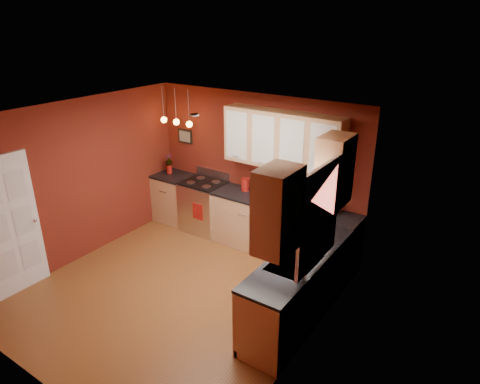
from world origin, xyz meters
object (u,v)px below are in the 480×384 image
Objects in this scene: red_canister at (245,185)px; coffee_maker at (329,205)px; soap_pump at (302,274)px; sink at (294,264)px; gas_range at (204,206)px.

red_canister is 0.75× the size of coffee_maker.
red_canister reaches higher than soap_pump.
coffee_maker is (-0.24, 1.58, 0.16)m from sink.
sink reaches higher than gas_range.
coffee_maker reaches higher than sink.
gas_range is 6.10× the size of soap_pump.
gas_range is 3.44m from soap_pump.
sink reaches higher than soap_pump.
coffee_maker is (1.56, -0.04, 0.02)m from red_canister.
coffee_maker is at bearing 104.35° from soap_pump.
soap_pump is (2.04, -1.93, -0.02)m from red_canister.
red_canister is at bearing 137.88° from sink.
red_canister reaches higher than gas_range.
soap_pump is at bearing -92.44° from coffee_maker.
soap_pump is at bearing -51.16° from sink.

